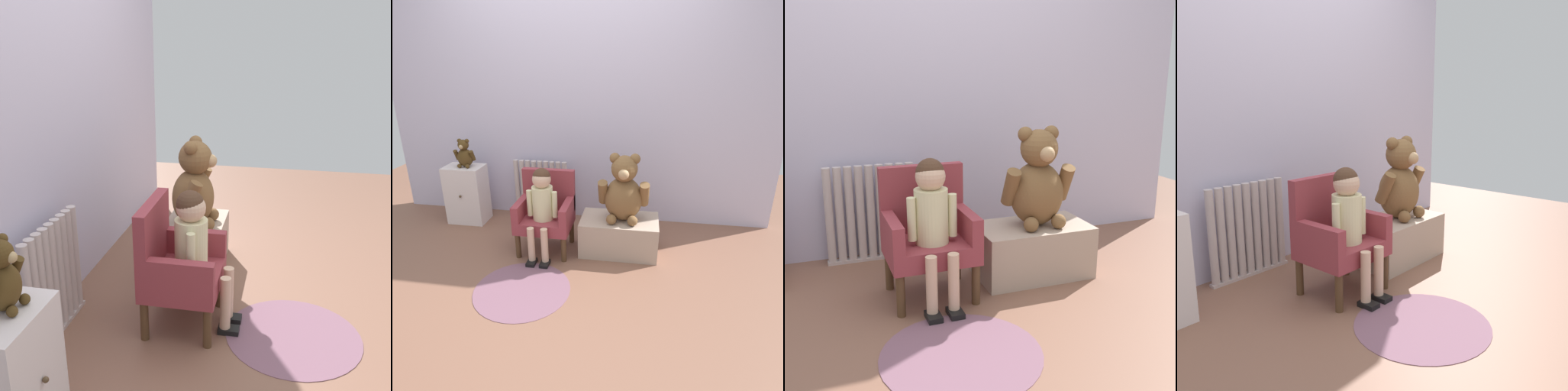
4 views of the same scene
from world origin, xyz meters
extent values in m
plane|color=brown|center=(0.00, 0.00, 0.00)|extent=(6.00, 6.00, 0.00)
cube|color=silver|center=(0.00, 1.26, 1.20)|extent=(3.80, 0.05, 2.40)
cylinder|color=beige|center=(-0.60, 1.13, 0.31)|extent=(0.05, 0.05, 0.59)
cylinder|color=beige|center=(-0.54, 1.13, 0.31)|extent=(0.05, 0.05, 0.59)
cylinder|color=beige|center=(-0.48, 1.13, 0.31)|extent=(0.05, 0.05, 0.59)
cylinder|color=beige|center=(-0.42, 1.13, 0.31)|extent=(0.05, 0.05, 0.59)
cylinder|color=beige|center=(-0.36, 1.13, 0.31)|extent=(0.05, 0.05, 0.59)
cylinder|color=beige|center=(-0.29, 1.13, 0.31)|extent=(0.05, 0.05, 0.59)
cylinder|color=beige|center=(-0.23, 1.13, 0.31)|extent=(0.05, 0.05, 0.59)
cylinder|color=beige|center=(-0.17, 1.13, 0.31)|extent=(0.05, 0.05, 0.59)
cylinder|color=beige|center=(-0.11, 1.13, 0.31)|extent=(0.05, 0.05, 0.59)
cube|color=beige|center=(-0.36, 1.13, 0.01)|extent=(0.56, 0.05, 0.02)
cube|color=brown|center=(-0.14, 0.51, 0.27)|extent=(0.45, 0.39, 0.10)
cube|color=brown|center=(-0.14, 0.67, 0.50)|extent=(0.45, 0.06, 0.36)
cube|color=brown|center=(-0.33, 0.51, 0.39)|extent=(0.06, 0.39, 0.14)
cube|color=brown|center=(0.06, 0.51, 0.39)|extent=(0.06, 0.39, 0.14)
cylinder|color=#4C331E|center=(-0.33, 0.34, 0.11)|extent=(0.04, 0.04, 0.22)
cylinder|color=#4C331E|center=(0.05, 0.34, 0.11)|extent=(0.04, 0.04, 0.22)
cylinder|color=#4C331E|center=(-0.33, 0.67, 0.11)|extent=(0.04, 0.04, 0.22)
cylinder|color=#4C331E|center=(0.05, 0.67, 0.11)|extent=(0.04, 0.04, 0.22)
cylinder|color=beige|center=(-0.14, 0.47, 0.46)|extent=(0.17, 0.17, 0.28)
sphere|color=#D8AD8E|center=(-0.14, 0.47, 0.66)|extent=(0.15, 0.15, 0.15)
sphere|color=#472D1E|center=(-0.14, 0.47, 0.68)|extent=(0.14, 0.14, 0.14)
cylinder|color=#D8AD8E|center=(-0.19, 0.28, 0.17)|extent=(0.06, 0.06, 0.29)
cube|color=black|center=(-0.19, 0.26, 0.01)|extent=(0.07, 0.11, 0.03)
cylinder|color=#D8AD8E|center=(-0.08, 0.28, 0.17)|extent=(0.06, 0.06, 0.29)
cube|color=black|center=(-0.08, 0.26, 0.01)|extent=(0.07, 0.11, 0.03)
cylinder|color=beige|center=(-0.24, 0.45, 0.46)|extent=(0.04, 0.04, 0.22)
cylinder|color=beige|center=(-0.03, 0.45, 0.46)|extent=(0.04, 0.04, 0.22)
cube|color=tan|center=(0.48, 0.58, 0.15)|extent=(0.65, 0.38, 0.30)
ellipsoid|color=brown|center=(0.51, 0.59, 0.49)|extent=(0.31, 0.27, 0.37)
sphere|color=brown|center=(0.51, 0.58, 0.75)|extent=(0.21, 0.21, 0.21)
sphere|color=tan|center=(0.51, 0.48, 0.73)|extent=(0.08, 0.08, 0.08)
sphere|color=brown|center=(0.43, 0.59, 0.83)|extent=(0.08, 0.08, 0.08)
sphere|color=brown|center=(0.59, 0.59, 0.83)|extent=(0.08, 0.08, 0.08)
cylinder|color=brown|center=(0.34, 0.58, 0.54)|extent=(0.08, 0.16, 0.22)
cylinder|color=brown|center=(0.68, 0.58, 0.54)|extent=(0.08, 0.16, 0.22)
sphere|color=brown|center=(0.42, 0.48, 0.34)|extent=(0.08, 0.08, 0.08)
sphere|color=brown|center=(0.59, 0.48, 0.34)|extent=(0.08, 0.08, 0.08)
cylinder|color=#785060|center=(-0.16, -0.08, 0.00)|extent=(0.70, 0.70, 0.01)
camera|label=1|loc=(-2.37, -0.01, 1.52)|focal=45.00mm
camera|label=2|loc=(0.64, -2.05, 1.58)|focal=32.00mm
camera|label=3|loc=(-0.72, -1.82, 1.19)|focal=45.00mm
camera|label=4|loc=(-1.84, -1.19, 1.14)|focal=40.00mm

